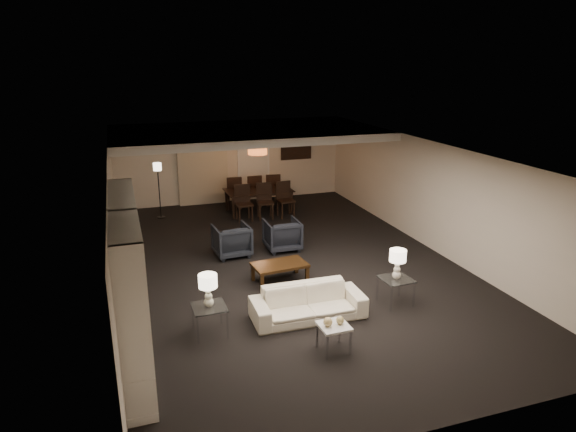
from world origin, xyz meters
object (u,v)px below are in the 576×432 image
Objects in this scene: side_table_left at (210,320)px; vase_amber at (128,268)px; table_lamp_right at (397,264)px; chair_fm at (253,191)px; sofa at (308,303)px; dining_table at (259,201)px; coffee_table at (280,272)px; vase_blue at (132,312)px; chair_fl at (234,192)px; armchair_left at (232,240)px; chair_nm at (265,202)px; chair_nl at (244,203)px; television at (130,268)px; armchair_right at (282,235)px; floor_speaker at (137,284)px; side_table_right at (395,291)px; marble_table at (333,338)px; table_lamp_left at (208,291)px; chair_fr at (272,189)px; floor_lamp at (159,191)px; chair_nr at (286,200)px; pendant_light at (257,150)px.

side_table_left is 3.18× the size of vase_amber.
table_lamp_right is 7.08m from chair_fm.
dining_table is at bearing 83.09° from sofa.
vase_blue is at bearing -136.50° from coffee_table.
side_table_left is 7.31m from chair_fl.
chair_nm reaches higher than armchair_left.
chair_nl is 1.30m from chair_fl.
sofa is 1.91× the size of television.
television is at bearing 37.82° from armchair_right.
vase_amber is at bearing 71.41° from chair_fl.
floor_speaker is 5.80m from chair_nm.
vase_amber reaches higher than sofa.
armchair_left is at bearing 124.88° from side_table_right.
chair_nl is (-1.41, 5.73, -0.28)m from table_lamp_right.
dining_table is at bearing 79.44° from coffee_table.
sofa is at bearing 90.00° from marble_table.
armchair_right reaches higher than dining_table.
table_lamp_left is 1.67m from vase_blue.
side_table_left is 0.97× the size of table_lamp_right.
chair_fr is at bearing 74.64° from coffee_table.
side_table_right is 7.68m from floor_lamp.
chair_nr is (0.89, 2.43, 0.13)m from armchair_right.
vase_amber is (-2.87, 0.29, 1.42)m from marble_table.
vase_amber is 2.32m from floor_speaker.
sofa is 7.05m from floor_lamp.
vase_blue is (-0.03, -1.81, 0.11)m from television.
chair_fr is (1.49, 5.43, 0.30)m from coffee_table.
chair_nm is 1.30m from chair_fm.
chair_fm reaches higher than side_table_right.
television is at bearing -119.50° from chair_nm.
floor_speaker is 1.05× the size of chair_fr.
dining_table is at bearing 67.90° from side_table_left.
chair_fl and chair_fm have the same top height.
sofa is at bearing -93.21° from chair_nl.
side_table_left is 1.00× the size of side_table_right.
pendant_light reaches higher than armchair_left.
sofa is 1.96× the size of chair_fr.
floor_lamp is at bearing -54.03° from armchair_right.
sofa is at bearing 0.00° from side_table_left.
side_table_right is (0.96, -5.90, -1.67)m from pendant_light.
table_lamp_right is 0.53× the size of floor_speaker.
marble_table is at bearing 82.87° from armchair_right.
chair_nr is 1.00× the size of chair_fm.
floor_lamp is (-0.17, 6.78, 0.53)m from side_table_left.
chair_fm is at bearing 96.56° from table_lamp_right.
armchair_right is 1.44× the size of table_lamp_left.
table_lamp_left is at bearing -123.14° from chair_nr.
chair_fl is (-1.41, 7.03, -0.28)m from table_lamp_right.
chair_nr is 1.00× the size of chair_fl.
coffee_table is 1.34× the size of armchair_right.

